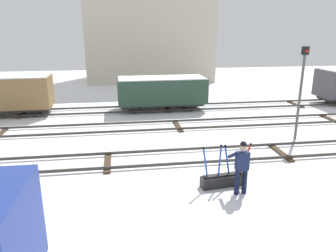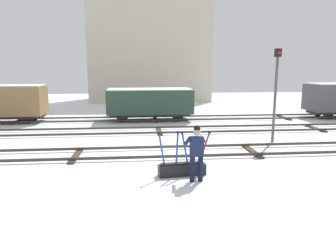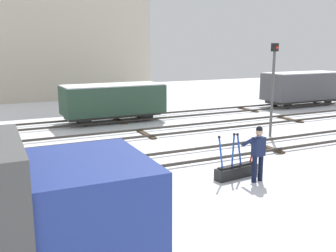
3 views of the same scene
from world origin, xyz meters
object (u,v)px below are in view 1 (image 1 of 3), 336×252
object	(u,v)px
switch_lever_frame	(224,179)
signal_post	(301,85)
freight_car_far_end	(162,91)
rail_worker	(242,164)
freight_car_near_switch	(7,93)

from	to	relation	value
switch_lever_frame	signal_post	size ratio (longest dim) A/B	0.41
switch_lever_frame	freight_car_far_end	distance (m)	10.65
rail_worker	switch_lever_frame	bearing A→B (deg)	115.49
freight_car_far_end	freight_car_near_switch	xyz separation A→B (m)	(-9.12, -0.00, 0.13)
rail_worker	freight_car_near_switch	bearing A→B (deg)	125.52
freight_car_far_end	freight_car_near_switch	distance (m)	9.13
rail_worker	freight_car_near_switch	xyz separation A→B (m)	(-10.12, 11.15, 0.38)
rail_worker	freight_car_far_end	distance (m)	11.19
switch_lever_frame	rail_worker	world-z (taller)	rail_worker
switch_lever_frame	rail_worker	size ratio (longest dim) A/B	0.99
switch_lever_frame	freight_car_near_switch	distance (m)	14.44
rail_worker	freight_car_far_end	xyz separation A→B (m)	(-0.99, 11.15, 0.24)
switch_lever_frame	freight_car_near_switch	xyz separation A→B (m)	(-9.76, 10.59, 1.10)
signal_post	freight_car_far_end	world-z (taller)	signal_post
signal_post	freight_car_near_switch	size ratio (longest dim) A/B	0.84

